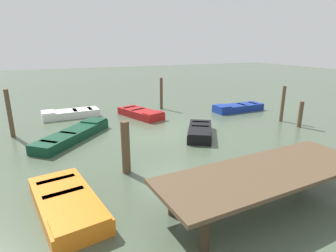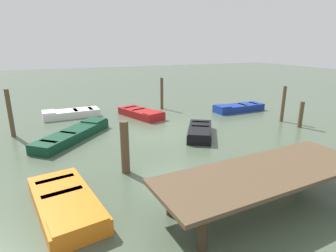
# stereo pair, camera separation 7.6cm
# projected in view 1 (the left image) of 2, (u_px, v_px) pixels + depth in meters

# --- Properties ---
(ground_plane) EXTENTS (80.00, 80.00, 0.00)m
(ground_plane) POSITION_uv_depth(u_px,v_px,m) (168.00, 133.00, 12.82)
(ground_plane) COLOR #475642
(dock_segment) EXTENTS (5.92, 2.30, 0.95)m
(dock_segment) POSITION_uv_depth(u_px,v_px,m) (267.00, 174.00, 6.91)
(dock_segment) COLOR brown
(dock_segment) RESTS_ON ground_plane
(rowboat_dark_green) EXTENTS (3.57, 3.79, 0.46)m
(rowboat_dark_green) POSITION_uv_depth(u_px,v_px,m) (74.00, 134.00, 11.98)
(rowboat_dark_green) COLOR #0C3823
(rowboat_dark_green) RESTS_ON ground_plane
(rowboat_red) EXTENTS (2.05, 3.14, 0.46)m
(rowboat_red) POSITION_uv_depth(u_px,v_px,m) (141.00, 113.00, 15.65)
(rowboat_red) COLOR maroon
(rowboat_red) RESTS_ON ground_plane
(rowboat_blue) EXTENTS (3.26, 1.13, 0.46)m
(rowboat_blue) POSITION_uv_depth(u_px,v_px,m) (238.00, 108.00, 17.05)
(rowboat_blue) COLOR navy
(rowboat_blue) RESTS_ON ground_plane
(rowboat_orange) EXTENTS (1.77, 3.24, 0.46)m
(rowboat_orange) POSITION_uv_depth(u_px,v_px,m) (67.00, 203.00, 6.77)
(rowboat_orange) COLOR orange
(rowboat_orange) RESTS_ON ground_plane
(rowboat_black) EXTENTS (2.25, 2.78, 0.46)m
(rowboat_black) POSITION_uv_depth(u_px,v_px,m) (200.00, 131.00, 12.39)
(rowboat_black) COLOR black
(rowboat_black) RESTS_ON ground_plane
(rowboat_white) EXTENTS (3.10, 1.30, 0.46)m
(rowboat_white) POSITION_uv_depth(u_px,v_px,m) (71.00, 113.00, 15.58)
(rowboat_white) COLOR silver
(rowboat_white) RESTS_ON ground_plane
(mooring_piling_mid_left) EXTENTS (0.19, 0.19, 1.98)m
(mooring_piling_mid_left) POSITION_uv_depth(u_px,v_px,m) (161.00, 93.00, 17.41)
(mooring_piling_mid_left) COLOR brown
(mooring_piling_mid_left) RESTS_ON ground_plane
(mooring_piling_far_left) EXTENTS (0.18, 0.18, 1.89)m
(mooring_piling_far_left) POSITION_uv_depth(u_px,v_px,m) (283.00, 104.00, 14.57)
(mooring_piling_far_left) COLOR brown
(mooring_piling_far_left) RESTS_ON ground_plane
(mooring_piling_near_right) EXTENTS (0.21, 0.21, 1.30)m
(mooring_piling_near_right) POSITION_uv_depth(u_px,v_px,m) (300.00, 114.00, 13.61)
(mooring_piling_near_right) COLOR brown
(mooring_piling_near_right) RESTS_ON ground_plane
(mooring_piling_center) EXTENTS (0.27, 0.27, 1.71)m
(mooring_piling_center) POSITION_uv_depth(u_px,v_px,m) (126.00, 148.00, 8.66)
(mooring_piling_center) COLOR brown
(mooring_piling_center) RESTS_ON ground_plane
(mooring_piling_far_right) EXTENTS (0.19, 0.19, 2.12)m
(mooring_piling_far_right) POSITION_uv_depth(u_px,v_px,m) (10.00, 113.00, 12.08)
(mooring_piling_far_right) COLOR brown
(mooring_piling_far_right) RESTS_ON ground_plane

